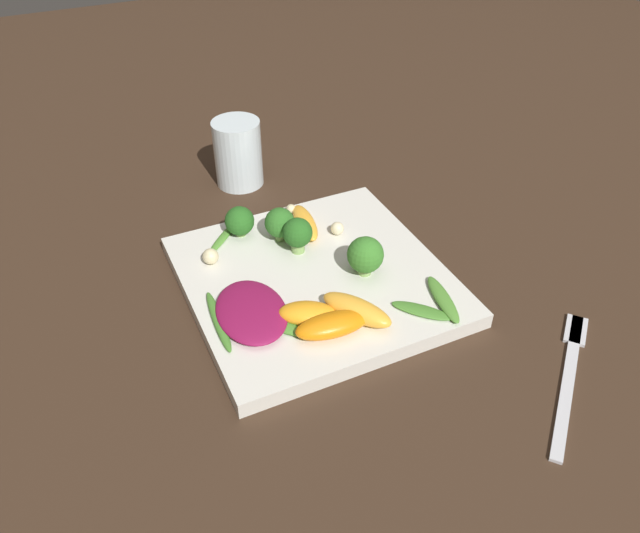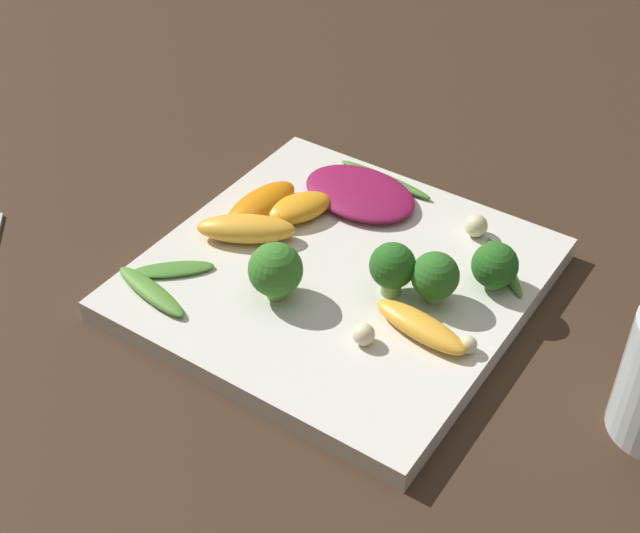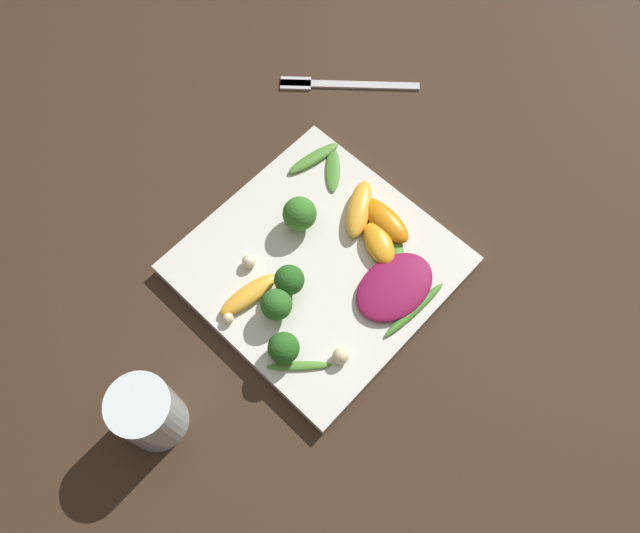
% 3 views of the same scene
% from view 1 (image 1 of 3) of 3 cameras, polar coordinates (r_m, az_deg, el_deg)
% --- Properties ---
extents(ground_plane, '(2.40, 2.40, 0.00)m').
position_cam_1_polar(ground_plane, '(0.70, -0.47, -1.81)').
color(ground_plane, '#382619').
extents(plate, '(0.28, 0.28, 0.02)m').
position_cam_1_polar(plate, '(0.69, -0.48, -1.24)').
color(plate, silver).
rests_on(plate, ground_plane).
extents(drinking_glass, '(0.06, 0.06, 0.09)m').
position_cam_1_polar(drinking_glass, '(0.87, -7.44, 10.25)').
color(drinking_glass, silver).
rests_on(drinking_glass, ground_plane).
extents(fork, '(0.15, 0.14, 0.01)m').
position_cam_1_polar(fork, '(0.66, 21.96, -8.27)').
color(fork, silver).
rests_on(fork, ground_plane).
extents(radicchio_leaf_0, '(0.08, 0.11, 0.01)m').
position_cam_1_polar(radicchio_leaf_0, '(0.63, -6.29, -4.12)').
color(radicchio_leaf_0, maroon).
rests_on(radicchio_leaf_0, plate).
extents(orange_segment_0, '(0.08, 0.04, 0.02)m').
position_cam_1_polar(orange_segment_0, '(0.61, 1.11, -5.37)').
color(orange_segment_0, orange).
rests_on(orange_segment_0, plate).
extents(orange_segment_1, '(0.03, 0.08, 0.01)m').
position_cam_1_polar(orange_segment_1, '(0.75, -1.37, 4.04)').
color(orange_segment_1, '#FCAD33').
rests_on(orange_segment_1, plate).
extents(orange_segment_2, '(0.06, 0.08, 0.02)m').
position_cam_1_polar(orange_segment_2, '(0.63, 3.37, -3.96)').
color(orange_segment_2, '#FCAD33').
rests_on(orange_segment_2, plate).
extents(orange_segment_3, '(0.07, 0.05, 0.02)m').
position_cam_1_polar(orange_segment_3, '(0.63, -1.21, -4.27)').
color(orange_segment_3, orange).
rests_on(orange_segment_3, plate).
extents(broccoli_floret_0, '(0.04, 0.04, 0.05)m').
position_cam_1_polar(broccoli_floret_0, '(0.68, 4.17, 1.02)').
color(broccoli_floret_0, '#84AD5B').
rests_on(broccoli_floret_0, plate).
extents(broccoli_floret_1, '(0.03, 0.03, 0.04)m').
position_cam_1_polar(broccoli_floret_1, '(0.71, -1.70, 3.12)').
color(broccoli_floret_1, '#84AD5B').
rests_on(broccoli_floret_1, plate).
extents(broccoli_floret_2, '(0.04, 0.04, 0.04)m').
position_cam_1_polar(broccoli_floret_2, '(0.73, -3.70, 3.98)').
color(broccoli_floret_2, '#84AD5B').
rests_on(broccoli_floret_2, plate).
extents(broccoli_floret_3, '(0.03, 0.03, 0.04)m').
position_cam_1_polar(broccoli_floret_3, '(0.74, -7.36, 4.12)').
color(broccoli_floret_3, '#84AD5B').
rests_on(broccoli_floret_3, plate).
extents(arugula_sprig_0, '(0.05, 0.06, 0.01)m').
position_cam_1_polar(arugula_sprig_0, '(0.62, -3.67, -5.35)').
color(arugula_sprig_0, '#47842D').
rests_on(arugula_sprig_0, plate).
extents(arugula_sprig_1, '(0.06, 0.06, 0.01)m').
position_cam_1_polar(arugula_sprig_1, '(0.75, -8.87, 2.62)').
color(arugula_sprig_1, '#518E33').
rests_on(arugula_sprig_1, plate).
extents(arugula_sprig_2, '(0.03, 0.08, 0.01)m').
position_cam_1_polar(arugula_sprig_2, '(0.66, 11.18, -2.93)').
color(arugula_sprig_2, '#518E33').
rests_on(arugula_sprig_2, plate).
extents(arugula_sprig_3, '(0.02, 0.09, 0.01)m').
position_cam_1_polar(arugula_sprig_3, '(0.63, -9.27, -4.92)').
color(arugula_sprig_3, '#47842D').
rests_on(arugula_sprig_3, plate).
extents(arugula_sprig_4, '(0.06, 0.06, 0.00)m').
position_cam_1_polar(arugula_sprig_4, '(0.65, 9.29, -4.01)').
color(arugula_sprig_4, '#47842D').
rests_on(arugula_sprig_4, plate).
extents(macadamia_nut_0, '(0.02, 0.02, 0.02)m').
position_cam_1_polar(macadamia_nut_0, '(0.74, 1.60, 3.50)').
color(macadamia_nut_0, beige).
rests_on(macadamia_nut_0, plate).
extents(macadamia_nut_1, '(0.01, 0.01, 0.01)m').
position_cam_1_polar(macadamia_nut_1, '(0.78, -2.66, 5.25)').
color(macadamia_nut_1, beige).
rests_on(macadamia_nut_1, plate).
extents(macadamia_nut_2, '(0.02, 0.02, 0.02)m').
position_cam_1_polar(macadamia_nut_2, '(0.71, -9.97, 0.91)').
color(macadamia_nut_2, beige).
rests_on(macadamia_nut_2, plate).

